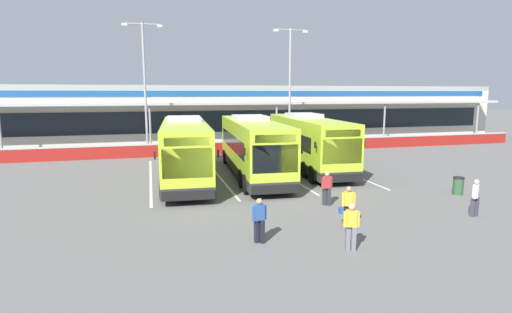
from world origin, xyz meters
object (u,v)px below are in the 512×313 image
(pedestrian_with_handbag, at_px, (348,205))
(pedestrian_in_dark_coat, at_px, (327,187))
(coach_bus_left_centre, at_px, (253,148))
(lamp_post_west, at_px, (145,80))
(litter_bin, at_px, (458,186))
(pedestrian_approaching_bus, at_px, (475,197))
(pedestrian_child, at_px, (351,225))
(pedestrian_near_bin, at_px, (259,219))
(lamp_post_centre, at_px, (290,81))
(coach_bus_centre, at_px, (307,143))
(coach_bus_leftmost, at_px, (185,150))

(pedestrian_with_handbag, relative_size, pedestrian_in_dark_coat, 1.00)
(coach_bus_left_centre, bearing_deg, pedestrian_with_handbag, -83.59)
(pedestrian_with_handbag, distance_m, lamp_post_west, 23.45)
(litter_bin, bearing_deg, pedestrian_approaching_bus, -122.64)
(pedestrian_child, distance_m, pedestrian_near_bin, 3.14)
(pedestrian_near_bin, bearing_deg, litter_bin, 17.66)
(lamp_post_centre, bearing_deg, litter_bin, -81.37)
(coach_bus_centre, distance_m, pedestrian_approaching_bus, 12.55)
(pedestrian_child, relative_size, pedestrian_near_bin, 1.00)
(pedestrian_child, relative_size, lamp_post_west, 0.15)
(pedestrian_approaching_bus, bearing_deg, litter_bin, 57.36)
(lamp_post_west, xyz_separation_m, lamp_post_centre, (12.90, -0.24, 0.00))
(coach_bus_centre, distance_m, litter_bin, 10.25)
(pedestrian_near_bin, bearing_deg, pedestrian_in_dark_coat, 40.58)
(coach_bus_leftmost, xyz_separation_m, pedestrian_child, (4.37, -12.64, -0.91))
(pedestrian_child, distance_m, lamp_post_west, 25.22)
(pedestrian_with_handbag, xyz_separation_m, litter_bin, (7.95, 2.96, -0.39))
(lamp_post_centre, xyz_separation_m, litter_bin, (2.77, -18.26, -5.82))
(pedestrian_near_bin, bearing_deg, coach_bus_leftmost, 98.10)
(coach_bus_left_centre, bearing_deg, lamp_post_centre, 59.44)
(pedestrian_in_dark_coat, height_order, lamp_post_west, lamp_post_west)
(coach_bus_leftmost, xyz_separation_m, pedestrian_approaching_bus, (11.31, -10.67, -0.91))
(coach_bus_left_centre, height_order, pedestrian_in_dark_coat, coach_bus_left_centre)
(coach_bus_centre, xyz_separation_m, lamp_post_centre, (1.99, 9.28, 4.50))
(coach_bus_left_centre, height_order, lamp_post_west, lamp_post_west)
(coach_bus_leftmost, height_order, pedestrian_in_dark_coat, coach_bus_leftmost)
(coach_bus_leftmost, distance_m, pedestrian_with_handbag, 11.77)
(pedestrian_near_bin, bearing_deg, coach_bus_centre, 61.07)
(pedestrian_child, relative_size, lamp_post_centre, 0.15)
(pedestrian_approaching_bus, relative_size, lamp_post_west, 0.15)
(lamp_post_west, bearing_deg, coach_bus_left_centre, -59.22)
(coach_bus_centre, relative_size, pedestrian_with_handbag, 7.59)
(coach_bus_leftmost, height_order, pedestrian_child, coach_bus_leftmost)
(coach_bus_left_centre, relative_size, pedestrian_child, 7.59)
(pedestrian_in_dark_coat, bearing_deg, lamp_post_west, 113.79)
(pedestrian_near_bin, relative_size, lamp_post_west, 0.15)
(pedestrian_with_handbag, height_order, pedestrian_near_bin, same)
(pedestrian_approaching_bus, distance_m, lamp_post_centre, 22.19)
(pedestrian_child, bearing_deg, pedestrian_approaching_bus, 15.80)
(lamp_post_centre, bearing_deg, coach_bus_centre, -102.11)
(pedestrian_in_dark_coat, height_order, pedestrian_near_bin, same)
(coach_bus_left_centre, height_order, pedestrian_approaching_bus, coach_bus_left_centre)
(coach_bus_left_centre, xyz_separation_m, pedestrian_near_bin, (-2.68, -11.26, -0.91))
(pedestrian_with_handbag, bearing_deg, pedestrian_near_bin, -168.32)
(pedestrian_near_bin, bearing_deg, coach_bus_left_centre, 76.62)
(pedestrian_child, xyz_separation_m, lamp_post_west, (-6.65, 23.71, 5.42))
(pedestrian_with_handbag, bearing_deg, litter_bin, 20.43)
(coach_bus_leftmost, relative_size, litter_bin, 13.22)
(litter_bin, bearing_deg, lamp_post_centre, 98.63)
(coach_bus_centre, height_order, pedestrian_with_handbag, coach_bus_centre)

